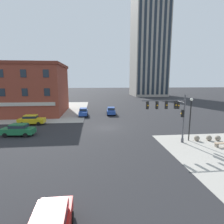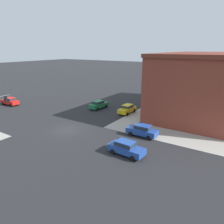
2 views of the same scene
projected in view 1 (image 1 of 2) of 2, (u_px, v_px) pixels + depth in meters
ground_plane at (107, 128)px, 29.82m from camera, size 320.00×320.00×0.00m
sidewalk_far_corner at (25, 110)px, 47.46m from camera, size 32.00×32.00×0.02m
traffic_signal_main at (173, 111)px, 22.12m from camera, size 5.45×2.09×5.97m
bollard_sphere_curb_a at (197, 138)px, 23.28m from camera, size 0.68×0.68×0.68m
bollard_sphere_curb_b at (209, 138)px, 23.39m from camera, size 0.68×0.68×0.68m
bollard_sphere_curb_c at (218, 138)px, 23.30m from camera, size 0.68×0.68×0.68m
bench_near_signal at (222, 144)px, 21.19m from camera, size 1.80×0.49×0.49m
street_lamp_corner_near at (190, 114)px, 22.86m from camera, size 0.36×0.36×5.47m
car_main_northbound_far at (18, 129)px, 25.29m from camera, size 4.53×2.16×1.68m
car_main_southbound_near at (83, 112)px, 39.63m from camera, size 1.91×4.41×1.68m
car_main_southbound_far at (111, 111)px, 40.99m from camera, size 2.07×4.49×1.68m
car_cross_westbound at (31, 119)px, 31.71m from camera, size 4.44×1.97×1.68m
storefront_block_near_corner at (8, 89)px, 41.78m from camera, size 25.47×15.11×11.29m
residential_tower_skyline_right at (149, 35)px, 87.61m from camera, size 15.77×16.68×57.76m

